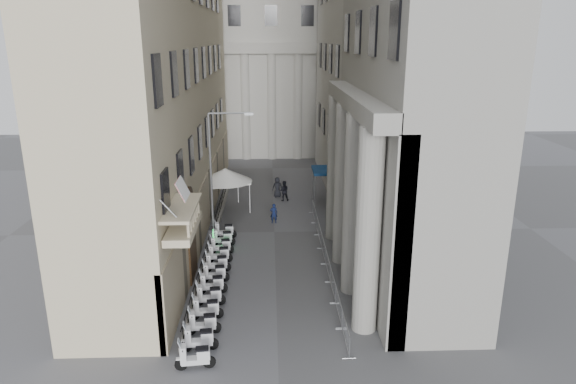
# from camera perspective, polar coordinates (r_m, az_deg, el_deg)

# --- Properties ---
(far_building) EXTENTS (22.00, 10.00, 30.00)m
(far_building) POSITION_cam_1_polar(r_m,az_deg,el_deg) (64.10, -1.92, 17.93)
(far_building) COLOR #A19F98
(far_building) RESTS_ON ground
(iron_fence) EXTENTS (0.30, 28.00, 1.40)m
(iron_fence) POSITION_cam_1_polar(r_m,az_deg,el_deg) (36.97, -8.21, -5.18)
(iron_fence) COLOR black
(iron_fence) RESTS_ON ground
(blue_awning) EXTENTS (1.60, 3.00, 3.00)m
(blue_awning) POSITION_cam_1_polar(r_m,az_deg,el_deg) (44.49, 3.73, -1.21)
(blue_awning) COLOR navy
(blue_awning) RESTS_ON ground
(flag) EXTENTS (1.00, 1.40, 8.20)m
(flag) POSITION_cam_1_polar(r_m,az_deg,el_deg) (25.43, -10.60, -16.18)
(flag) COLOR #9E0C11
(flag) RESTS_ON ground
(scooter_0) EXTENTS (1.45, 0.70, 1.50)m
(scooter_0) POSITION_cam_1_polar(r_m,az_deg,el_deg) (23.78, -10.17, -18.76)
(scooter_0) COLOR silver
(scooter_0) RESTS_ON ground
(scooter_1) EXTENTS (1.45, 0.70, 1.50)m
(scooter_1) POSITION_cam_1_polar(r_m,az_deg,el_deg) (24.89, -9.73, -16.94)
(scooter_1) COLOR silver
(scooter_1) RESTS_ON ground
(scooter_2) EXTENTS (1.45, 0.70, 1.50)m
(scooter_2) POSITION_cam_1_polar(r_m,az_deg,el_deg) (26.03, -9.34, -15.27)
(scooter_2) COLOR silver
(scooter_2) RESTS_ON ground
(scooter_3) EXTENTS (1.45, 0.70, 1.50)m
(scooter_3) POSITION_cam_1_polar(r_m,az_deg,el_deg) (27.19, -8.98, -13.75)
(scooter_3) COLOR silver
(scooter_3) RESTS_ON ground
(scooter_4) EXTENTS (1.45, 0.70, 1.50)m
(scooter_4) POSITION_cam_1_polar(r_m,az_deg,el_deg) (28.37, -8.66, -12.35)
(scooter_4) COLOR silver
(scooter_4) RESTS_ON ground
(scooter_5) EXTENTS (1.45, 0.70, 1.50)m
(scooter_5) POSITION_cam_1_polar(r_m,az_deg,el_deg) (29.56, -8.37, -11.06)
(scooter_5) COLOR silver
(scooter_5) RESTS_ON ground
(scooter_6) EXTENTS (1.45, 0.70, 1.50)m
(scooter_6) POSITION_cam_1_polar(r_m,az_deg,el_deg) (30.77, -8.10, -9.87)
(scooter_6) COLOR silver
(scooter_6) RESTS_ON ground
(scooter_7) EXTENTS (1.45, 0.70, 1.50)m
(scooter_7) POSITION_cam_1_polar(r_m,az_deg,el_deg) (31.99, -7.86, -8.78)
(scooter_7) COLOR silver
(scooter_7) RESTS_ON ground
(scooter_8) EXTENTS (1.45, 0.70, 1.50)m
(scooter_8) POSITION_cam_1_polar(r_m,az_deg,el_deg) (33.22, -7.63, -7.76)
(scooter_8) COLOR silver
(scooter_8) RESTS_ON ground
(scooter_9) EXTENTS (1.45, 0.70, 1.50)m
(scooter_9) POSITION_cam_1_polar(r_m,az_deg,el_deg) (34.47, -7.42, -6.82)
(scooter_9) COLOR silver
(scooter_9) RESTS_ON ground
(scooter_10) EXTENTS (1.45, 0.70, 1.50)m
(scooter_10) POSITION_cam_1_polar(r_m,az_deg,el_deg) (35.72, -7.23, -5.94)
(scooter_10) COLOR silver
(scooter_10) RESTS_ON ground
(scooter_11) EXTENTS (1.45, 0.70, 1.50)m
(scooter_11) POSITION_cam_1_polar(r_m,az_deg,el_deg) (36.98, -7.05, -5.12)
(scooter_11) COLOR silver
(scooter_11) RESTS_ON ground
(barrier_0) EXTENTS (0.60, 2.40, 1.10)m
(barrier_0) POSITION_cam_1_polar(r_m,az_deg,el_deg) (25.15, 6.38, -16.39)
(barrier_0) COLOR #B5B8BE
(barrier_0) RESTS_ON ground
(barrier_1) EXTENTS (0.60, 2.40, 1.10)m
(barrier_1) POSITION_cam_1_polar(r_m,az_deg,el_deg) (27.25, 5.62, -13.53)
(barrier_1) COLOR #B5B8BE
(barrier_1) RESTS_ON ground
(barrier_2) EXTENTS (0.60, 2.40, 1.10)m
(barrier_2) POSITION_cam_1_polar(r_m,az_deg,el_deg) (29.42, 4.97, -11.08)
(barrier_2) COLOR #B5B8BE
(barrier_2) RESTS_ON ground
(barrier_3) EXTENTS (0.60, 2.40, 1.10)m
(barrier_3) POSITION_cam_1_polar(r_m,az_deg,el_deg) (31.63, 4.43, -8.97)
(barrier_3) COLOR #B5B8BE
(barrier_3) RESTS_ON ground
(barrier_4) EXTENTS (0.60, 2.40, 1.10)m
(barrier_4) POSITION_cam_1_polar(r_m,az_deg,el_deg) (33.89, 3.96, -7.14)
(barrier_4) COLOR #B5B8BE
(barrier_4) RESTS_ON ground
(barrier_5) EXTENTS (0.60, 2.40, 1.10)m
(barrier_5) POSITION_cam_1_polar(r_m,az_deg,el_deg) (36.17, 3.56, -5.53)
(barrier_5) COLOR #B5B8BE
(barrier_5) RESTS_ON ground
(barrier_6) EXTENTS (0.60, 2.40, 1.10)m
(barrier_6) POSITION_cam_1_polar(r_m,az_deg,el_deg) (38.49, 3.20, -4.12)
(barrier_6) COLOR #B5B8BE
(barrier_6) RESTS_ON ground
(barrier_7) EXTENTS (0.60, 2.40, 1.10)m
(barrier_7) POSITION_cam_1_polar(r_m,az_deg,el_deg) (40.82, 2.89, -2.87)
(barrier_7) COLOR #B5B8BE
(barrier_7) RESTS_ON ground
(security_tent) EXTENTS (4.37, 4.37, 3.55)m
(security_tent) POSITION_cam_1_polar(r_m,az_deg,el_deg) (41.58, -6.12, 1.71)
(security_tent) COLOR silver
(security_tent) RESTS_ON ground
(street_lamp) EXTENTS (2.97, 0.38, 9.11)m
(street_lamp) POSITION_cam_1_polar(r_m,az_deg,el_deg) (34.28, -7.95, 2.74)
(street_lamp) COLOR gray
(street_lamp) RESTS_ON ground
(info_kiosk) EXTENTS (0.31, 0.83, 1.73)m
(info_kiosk) POSITION_cam_1_polar(r_m,az_deg,el_deg) (34.42, -8.50, -5.32)
(info_kiosk) COLOR black
(info_kiosk) RESTS_ON ground
(pedestrian_a) EXTENTS (0.59, 0.40, 1.57)m
(pedestrian_a) POSITION_cam_1_polar(r_m,az_deg,el_deg) (39.40, -1.59, -2.38)
(pedestrian_a) COLOR #0D1534
(pedestrian_a) RESTS_ON ground
(pedestrian_b) EXTENTS (0.93, 0.75, 1.80)m
(pedestrian_b) POSITION_cam_1_polar(r_m,az_deg,el_deg) (44.72, -0.47, 0.14)
(pedestrian_b) COLOR black
(pedestrian_b) RESTS_ON ground
(pedestrian_c) EXTENTS (0.99, 0.75, 1.81)m
(pedestrian_c) POSITION_cam_1_polar(r_m,az_deg,el_deg) (45.77, -1.19, 0.53)
(pedestrian_c) COLOR black
(pedestrian_c) RESTS_ON ground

